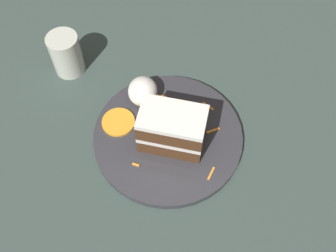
{
  "coord_description": "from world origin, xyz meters",
  "views": [
    {
      "loc": [
        0.33,
        0.01,
        0.7
      ],
      "look_at": [
        -0.05,
        -0.01,
        0.07
      ],
      "focal_mm": 42.0,
      "sensor_mm": 36.0,
      "label": 1
    }
  ],
  "objects_px": {
    "cake_slice": "(174,129)",
    "drinking_glass": "(67,56)",
    "plate": "(168,137)",
    "cream_dollop": "(143,91)",
    "orange_garnish": "(118,122)"
  },
  "relations": [
    {
      "from": "cream_dollop",
      "to": "drinking_glass",
      "type": "bearing_deg",
      "value": -116.36
    },
    {
      "from": "orange_garnish",
      "to": "drinking_glass",
      "type": "bearing_deg",
      "value": -139.14
    },
    {
      "from": "cake_slice",
      "to": "cream_dollop",
      "type": "height_order",
      "value": "cake_slice"
    },
    {
      "from": "plate",
      "to": "orange_garnish",
      "type": "bearing_deg",
      "value": -102.17
    },
    {
      "from": "cake_slice",
      "to": "drinking_glass",
      "type": "height_order",
      "value": "cake_slice"
    },
    {
      "from": "drinking_glass",
      "to": "plate",
      "type": "bearing_deg",
      "value": 53.47
    },
    {
      "from": "plate",
      "to": "drinking_glass",
      "type": "xyz_separation_m",
      "value": [
        -0.17,
        -0.22,
        0.03
      ]
    },
    {
      "from": "cream_dollop",
      "to": "orange_garnish",
      "type": "height_order",
      "value": "cream_dollop"
    },
    {
      "from": "orange_garnish",
      "to": "cream_dollop",
      "type": "bearing_deg",
      "value": 144.21
    },
    {
      "from": "cake_slice",
      "to": "drinking_glass",
      "type": "xyz_separation_m",
      "value": [
        -0.18,
        -0.24,
        -0.02
      ]
    },
    {
      "from": "plate",
      "to": "drinking_glass",
      "type": "height_order",
      "value": "drinking_glass"
    },
    {
      "from": "plate",
      "to": "orange_garnish",
      "type": "height_order",
      "value": "orange_garnish"
    },
    {
      "from": "orange_garnish",
      "to": "drinking_glass",
      "type": "relative_size",
      "value": 0.7
    },
    {
      "from": "cake_slice",
      "to": "cream_dollop",
      "type": "distance_m",
      "value": 0.12
    },
    {
      "from": "plate",
      "to": "cream_dollop",
      "type": "relative_size",
      "value": 4.44
    }
  ]
}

